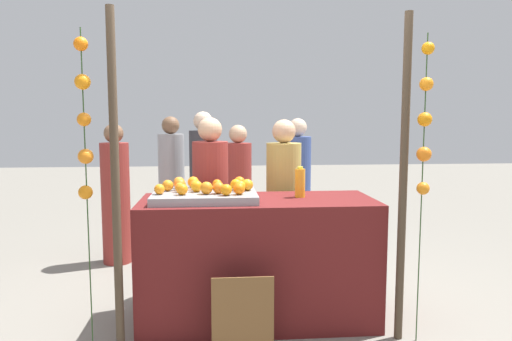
% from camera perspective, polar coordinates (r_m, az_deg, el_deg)
% --- Properties ---
extents(ground_plane, '(24.00, 24.00, 0.00)m').
position_cam_1_polar(ground_plane, '(3.81, 0.21, -17.56)').
color(ground_plane, gray).
extents(stall_counter, '(1.76, 0.72, 0.94)m').
position_cam_1_polar(stall_counter, '(3.65, 0.21, -10.78)').
color(stall_counter, '#5B1919').
rests_on(stall_counter, ground_plane).
extents(orange_tray, '(0.76, 0.58, 0.06)m').
position_cam_1_polar(orange_tray, '(3.52, -6.22, -3.08)').
color(orange_tray, gray).
rests_on(orange_tray, stall_counter).
extents(orange_0, '(0.09, 0.09, 0.09)m').
position_cam_1_polar(orange_0, '(3.62, -9.19, -1.69)').
color(orange_0, orange).
rests_on(orange_0, orange_tray).
extents(orange_1, '(0.08, 0.08, 0.08)m').
position_cam_1_polar(orange_1, '(3.50, -1.94, -1.92)').
color(orange_1, orange).
rests_on(orange_1, orange_tray).
extents(orange_2, '(0.08, 0.08, 0.08)m').
position_cam_1_polar(orange_2, '(3.59, -10.66, -1.80)').
color(orange_2, orange).
rests_on(orange_2, orange_tray).
extents(orange_3, '(0.08, 0.08, 0.08)m').
position_cam_1_polar(orange_3, '(3.62, -7.44, -1.76)').
color(orange_3, orange).
rests_on(orange_3, orange_tray).
extents(orange_4, '(0.09, 0.09, 0.09)m').
position_cam_1_polar(orange_4, '(3.40, -6.03, -2.12)').
color(orange_4, orange).
rests_on(orange_4, orange_tray).
extents(orange_5, '(0.07, 0.07, 0.07)m').
position_cam_1_polar(orange_5, '(3.52, -9.24, -2.04)').
color(orange_5, orange).
rests_on(orange_5, orange_tray).
extents(orange_6, '(0.09, 0.09, 0.09)m').
position_cam_1_polar(orange_6, '(3.72, -9.32, -1.45)').
color(orange_6, orange).
rests_on(orange_6, orange_tray).
extents(orange_7, '(0.08, 0.08, 0.08)m').
position_cam_1_polar(orange_7, '(3.33, -3.63, -2.36)').
color(orange_7, orange).
rests_on(orange_7, orange_tray).
extents(orange_8, '(0.08, 0.08, 0.08)m').
position_cam_1_polar(orange_8, '(3.39, -8.95, -2.27)').
color(orange_8, orange).
rests_on(orange_8, orange_tray).
extents(orange_9, '(0.09, 0.09, 0.09)m').
position_cam_1_polar(orange_9, '(3.70, -2.01, -1.42)').
color(orange_9, orange).
rests_on(orange_9, orange_tray).
extents(orange_10, '(0.08, 0.08, 0.08)m').
position_cam_1_polar(orange_10, '(3.44, -11.64, -2.24)').
color(orange_10, orange).
rests_on(orange_10, orange_tray).
extents(orange_11, '(0.08, 0.08, 0.08)m').
position_cam_1_polar(orange_11, '(3.36, -2.06, -2.25)').
color(orange_11, orange).
rests_on(orange_11, orange_tray).
extents(orange_12, '(0.07, 0.07, 0.07)m').
position_cam_1_polar(orange_12, '(3.65, -4.74, -1.66)').
color(orange_12, orange).
rests_on(orange_12, orange_tray).
extents(orange_13, '(0.09, 0.09, 0.09)m').
position_cam_1_polar(orange_13, '(3.52, -7.22, -1.90)').
color(orange_13, orange).
rests_on(orange_13, orange_tray).
extents(orange_14, '(0.09, 0.09, 0.09)m').
position_cam_1_polar(orange_14, '(3.41, -4.55, -2.12)').
color(orange_14, orange).
rests_on(orange_14, orange_tray).
extents(orange_15, '(0.09, 0.09, 0.09)m').
position_cam_1_polar(orange_15, '(3.58, -2.46, -1.71)').
color(orange_15, orange).
rests_on(orange_15, orange_tray).
extents(orange_16, '(0.09, 0.09, 0.09)m').
position_cam_1_polar(orange_16, '(3.74, -7.62, -1.40)').
color(orange_16, orange).
rests_on(orange_16, orange_tray).
extents(orange_17, '(0.09, 0.09, 0.09)m').
position_cam_1_polar(orange_17, '(3.55, -1.05, -1.75)').
color(orange_17, orange).
rests_on(orange_17, orange_tray).
extents(juice_bottle, '(0.08, 0.08, 0.24)m').
position_cam_1_polar(juice_bottle, '(3.63, 5.36, -1.48)').
color(juice_bottle, orange).
rests_on(juice_bottle, stall_counter).
extents(chalkboard_sign, '(0.40, 0.03, 0.55)m').
position_cam_1_polar(chalkboard_sign, '(3.19, -1.61, -17.40)').
color(chalkboard_sign, brown).
rests_on(chalkboard_sign, ground_plane).
extents(vendor_left, '(0.31, 0.31, 1.56)m').
position_cam_1_polar(vendor_left, '(4.17, -5.51, -5.04)').
color(vendor_left, maroon).
rests_on(vendor_left, ground_plane).
extents(vendor_right, '(0.31, 0.31, 1.54)m').
position_cam_1_polar(vendor_right, '(4.22, 3.34, -5.02)').
color(vendor_right, tan).
rests_on(vendor_right, ground_plane).
extents(crowd_person_0, '(0.31, 0.31, 1.57)m').
position_cam_1_polar(crowd_person_0, '(5.82, -10.19, -1.81)').
color(crowd_person_0, '#99999E').
rests_on(crowd_person_0, ground_plane).
extents(crowd_person_1, '(0.33, 0.33, 1.63)m').
position_cam_1_polar(crowd_person_1, '(5.52, -6.35, -1.92)').
color(crowd_person_1, '#333338').
rests_on(crowd_person_1, ground_plane).
extents(crowd_person_2, '(0.31, 0.31, 1.55)m').
position_cam_1_polar(crowd_person_2, '(5.47, 5.01, -2.37)').
color(crowd_person_2, '#384C8C').
rests_on(crowd_person_2, ground_plane).
extents(crowd_person_3, '(0.30, 0.30, 1.48)m').
position_cam_1_polar(crowd_person_3, '(5.23, -2.16, -3.13)').
color(crowd_person_3, maroon).
rests_on(crowd_person_3, ground_plane).
extents(crowd_person_4, '(0.30, 0.30, 1.49)m').
position_cam_1_polar(crowd_person_4, '(5.23, -16.65, -3.30)').
color(crowd_person_4, maroon).
rests_on(crowd_person_4, ground_plane).
extents(canopy_post_left, '(0.06, 0.06, 2.24)m').
position_cam_1_polar(canopy_post_left, '(3.17, -16.68, -1.58)').
color(canopy_post_left, '#473828').
rests_on(canopy_post_left, ground_plane).
extents(canopy_post_right, '(0.06, 0.06, 2.24)m').
position_cam_1_polar(canopy_post_right, '(3.35, 17.43, -1.18)').
color(canopy_post_right, '#473828').
rests_on(canopy_post_right, ground_plane).
extents(garland_strand_left, '(0.11, 0.11, 2.10)m').
position_cam_1_polar(garland_strand_left, '(3.14, -20.15, 5.44)').
color(garland_strand_left, '#2D4C23').
rests_on(garland_strand_left, ground_plane).
extents(garland_strand_right, '(0.10, 0.10, 2.10)m').
position_cam_1_polar(garland_strand_right, '(3.32, 19.81, 5.23)').
color(garland_strand_right, '#2D4C23').
rests_on(garland_strand_right, ground_plane).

